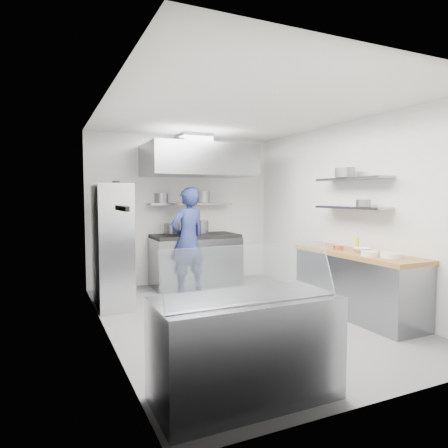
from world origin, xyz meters
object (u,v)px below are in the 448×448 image
chef (188,240)px  wire_rack (112,246)px  gas_range (195,262)px  display_case (245,348)px

chef → wire_rack: size_ratio=0.98×
gas_range → display_case: gas_range is taller
chef → display_case: 3.81m
display_case → chef: bearing=77.5°
chef → display_case: (-0.81, -3.69, -0.49)m
gas_range → wire_rack: size_ratio=0.86×
gas_range → chef: (-0.29, -0.41, 0.46)m
wire_rack → gas_range: bearing=26.6°
chef → gas_range: bearing=-139.6°
chef → wire_rack: 1.40m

